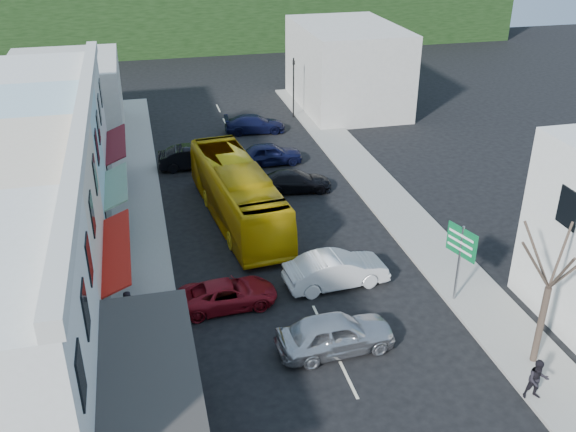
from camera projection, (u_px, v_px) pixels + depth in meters
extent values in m
plane|color=black|center=(320.00, 320.00, 28.30)|extent=(120.00, 120.00, 0.00)
cube|color=gray|center=(139.00, 233.00, 35.37)|extent=(3.00, 52.00, 0.15)
cube|color=gray|center=(394.00, 205.00, 38.51)|extent=(3.00, 52.00, 0.15)
cube|color=maroon|center=(116.00, 378.00, 20.39)|extent=(1.30, 7.65, 0.08)
cube|color=beige|center=(11.00, 241.00, 26.48)|extent=(7.00, 8.00, 8.00)
cube|color=#A91910|center=(116.00, 249.00, 27.77)|extent=(1.30, 6.80, 0.08)
cube|color=#A7CCD6|center=(31.00, 176.00, 32.55)|extent=(7.00, 6.00, 8.00)
cube|color=#195926|center=(116.00, 185.00, 33.84)|extent=(1.30, 5.10, 0.08)
cube|color=silver|center=(43.00, 134.00, 38.19)|extent=(7.00, 7.00, 8.00)
cube|color=maroon|center=(116.00, 144.00, 39.48)|extent=(1.30, 5.95, 0.08)
cube|color=#B7B2A8|center=(66.00, 100.00, 47.86)|extent=(8.00, 10.00, 6.00)
cube|color=#B7B2A8|center=(347.00, 67.00, 55.05)|extent=(8.00, 12.00, 7.00)
imported|color=gold|center=(238.00, 195.00, 36.28)|extent=(3.70, 11.80, 3.10)
imported|color=#BBBCC0|center=(336.00, 336.00, 26.14)|extent=(4.50, 2.07, 1.40)
imported|color=silver|center=(336.00, 272.00, 30.53)|extent=(4.53, 2.15, 1.40)
imported|color=maroon|center=(228.00, 293.00, 28.98)|extent=(4.69, 2.14, 1.40)
imported|color=black|center=(295.00, 181.00, 40.25)|extent=(4.66, 2.29, 1.40)
imported|color=black|center=(270.00, 155.00, 44.24)|extent=(4.45, 1.92, 1.40)
imported|color=black|center=(193.00, 158.00, 43.62)|extent=(4.47, 1.97, 1.40)
imported|color=black|center=(255.00, 124.00, 50.16)|extent=(4.65, 2.24, 1.40)
imported|color=black|center=(130.00, 311.00, 27.18)|extent=(0.53, 0.68, 1.70)
imported|color=black|center=(538.00, 380.00, 23.36)|extent=(0.78, 0.58, 1.70)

